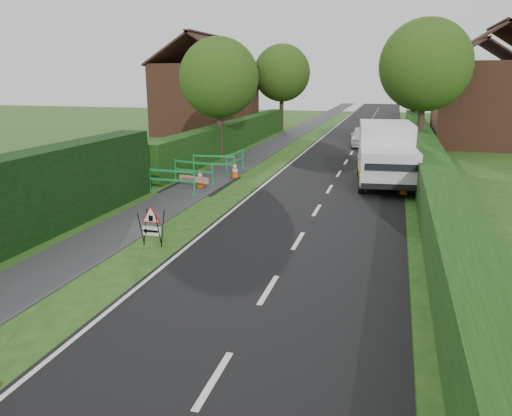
{
  "coord_description": "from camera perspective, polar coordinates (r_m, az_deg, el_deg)",
  "views": [
    {
      "loc": [
        4.94,
        -8.88,
        4.58
      ],
      "look_at": [
        1.4,
        3.95,
        1.06
      ],
      "focal_mm": 35.0,
      "sensor_mm": 36.0,
      "label": 1
    }
  ],
  "objects": [
    {
      "name": "hedge_west_far",
      "position": [
        32.77,
        -2.41,
        6.79
      ],
      "size": [
        1.0,
        24.0,
        1.8
      ],
      "primitive_type": "cube",
      "color": "#14380F",
      "rests_on": "ground"
    },
    {
      "name": "house_west",
      "position": [
        41.69,
        -5.72,
        12.46
      ],
      "size": [
        7.5,
        7.4,
        7.88
      ],
      "color": "brown",
      "rests_on": "ground"
    },
    {
      "name": "traffic_cone_3",
      "position": [
        21.18,
        -6.41,
        3.34
      ],
      "size": [
        0.38,
        0.38,
        0.79
      ],
      "color": "black",
      "rests_on": "ground"
    },
    {
      "name": "traffic_cone_0",
      "position": [
        20.66,
        16.58,
        2.52
      ],
      "size": [
        0.38,
        0.38,
        0.79
      ],
      "color": "black",
      "rests_on": "ground"
    },
    {
      "name": "works_van",
      "position": [
        22.37,
        14.62,
        6.13
      ],
      "size": [
        2.72,
        5.88,
        2.6
      ],
      "rotation": [
        0.0,
        0.0,
        0.09
      ],
      "color": "silver",
      "rests_on": "ground"
    },
    {
      "name": "road_surface",
      "position": [
        44.19,
        12.31,
        8.57
      ],
      "size": [
        6.0,
        90.0,
        0.02
      ],
      "primitive_type": "cube",
      "color": "black",
      "rests_on": "ground"
    },
    {
      "name": "ped_barrier_3",
      "position": [
        24.57,
        -2.43,
        5.58
      ],
      "size": [
        0.55,
        2.08,
        1.0
      ],
      "rotation": [
        0.0,
        0.0,
        1.47
      ],
      "color": "#1A9245",
      "rests_on": "ground"
    },
    {
      "name": "redwhite_plank",
      "position": [
        20.92,
        -7.08,
        2.08
      ],
      "size": [
        1.46,
        0.44,
        0.25
      ],
      "primitive_type": "cube",
      "rotation": [
        0.0,
        0.0,
        -0.27
      ],
      "color": "red",
      "rests_on": "ground"
    },
    {
      "name": "tree_fe",
      "position": [
        46.91,
        17.73,
        13.73
      ],
      "size": [
        4.2,
        4.2,
        6.33
      ],
      "color": "#2D2116",
      "rests_on": "ground"
    },
    {
      "name": "house_east_a",
      "position": [
        37.42,
        25.21,
        10.89
      ],
      "size": [
        7.5,
        7.4,
        7.88
      ],
      "color": "brown",
      "rests_on": "ground"
    },
    {
      "name": "hatchback_car",
      "position": [
        34.63,
        12.06,
        8.0
      ],
      "size": [
        1.83,
        3.93,
        1.3
      ],
      "primitive_type": "imported",
      "rotation": [
        0.0,
        0.0,
        0.08
      ],
      "color": "silver",
      "rests_on": "ground"
    },
    {
      "name": "ped_barrier_2",
      "position": [
        23.78,
        -4.84,
        5.23
      ],
      "size": [
        2.08,
        0.5,
        1.0
      ],
      "rotation": [
        0.0,
        0.0,
        0.07
      ],
      "color": "#1A9245",
      "rests_on": "ground"
    },
    {
      "name": "tree_fw",
      "position": [
        43.93,
        2.99,
        15.15
      ],
      "size": [
        4.8,
        4.8,
        7.24
      ],
      "color": "#2D2116",
      "rests_on": "ground"
    },
    {
      "name": "footpath",
      "position": [
        44.83,
        5.2,
        8.93
      ],
      "size": [
        2.0,
        90.0,
        0.02
      ],
      "primitive_type": "cube",
      "color": "#2D2D30",
      "rests_on": "ground"
    },
    {
      "name": "triangle_sign",
      "position": [
        14.01,
        -12.0,
        -1.64
      ],
      "size": [
        0.68,
        0.68,
        0.99
      ],
      "rotation": [
        0.0,
        0.0,
        -0.01
      ],
      "color": "black",
      "rests_on": "ground"
    },
    {
      "name": "ground",
      "position": [
        11.15,
        -12.62,
        -9.81
      ],
      "size": [
        120.0,
        120.0,
        0.0
      ],
      "primitive_type": "plane",
      "color": "#224B15",
      "rests_on": "ground"
    },
    {
      "name": "house_east_b",
      "position": [
        51.4,
        23.84,
        11.74
      ],
      "size": [
        7.5,
        7.4,
        7.88
      ],
      "color": "brown",
      "rests_on": "ground"
    },
    {
      "name": "traffic_cone_4",
      "position": [
        23.1,
        -2.43,
        4.38
      ],
      "size": [
        0.38,
        0.38,
        0.79
      ],
      "color": "black",
      "rests_on": "ground"
    },
    {
      "name": "tree_nw",
      "position": [
        28.53,
        -4.25,
        14.61
      ],
      "size": [
        4.4,
        4.4,
        6.7
      ],
      "color": "#2D2116",
      "rests_on": "ground"
    },
    {
      "name": "traffic_cone_2",
      "position": [
        25.54,
        16.35,
        4.81
      ],
      "size": [
        0.38,
        0.38,
        0.79
      ],
      "color": "black",
      "rests_on": "ground"
    },
    {
      "name": "traffic_cone_1",
      "position": [
        22.76,
        14.65,
        3.75
      ],
      "size": [
        0.38,
        0.38,
        0.79
      ],
      "color": "black",
      "rests_on": "ground"
    },
    {
      "name": "ped_barrier_1",
      "position": [
        22.15,
        -7.18,
        4.45
      ],
      "size": [
        2.09,
        0.79,
        1.0
      ],
      "rotation": [
        0.0,
        0.0,
        -0.22
      ],
      "color": "#1A9245",
      "rests_on": "ground"
    },
    {
      "name": "tree_ne",
      "position": [
        30.92,
        18.81,
        15.19
      ],
      "size": [
        5.2,
        5.2,
        7.79
      ],
      "color": "#2D2116",
      "rests_on": "ground"
    },
    {
      "name": "hedge_east",
      "position": [
        25.35,
        18.72,
        3.64
      ],
      "size": [
        1.2,
        50.0,
        1.5
      ],
      "primitive_type": "cube",
      "color": "#14380F",
      "rests_on": "ground"
    },
    {
      "name": "ped_barrier_0",
      "position": [
        20.25,
        -9.64,
        3.38
      ],
      "size": [
        2.08,
        0.47,
        1.0
      ],
      "rotation": [
        0.0,
        0.0,
        -0.06
      ],
      "color": "#1A9245",
      "rests_on": "ground"
    }
  ]
}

